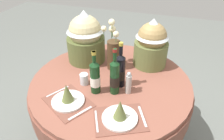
# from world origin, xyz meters

# --- Properties ---
(ground) EXTENTS (8.00, 8.00, 0.00)m
(ground) POSITION_xyz_m (0.00, 0.00, 0.00)
(ground) COLOR slate
(dining_table) EXTENTS (1.36, 1.36, 0.73)m
(dining_table) POSITION_xyz_m (0.00, 0.00, 0.59)
(dining_table) COLOR brown
(dining_table) RESTS_ON ground
(place_setting_left) EXTENTS (0.42, 0.40, 0.16)m
(place_setting_left) POSITION_xyz_m (-0.21, -0.36, 0.78)
(place_setting_left) COLOR brown
(place_setting_left) RESTS_ON dining_table
(place_setting_right) EXTENTS (0.42, 0.38, 0.16)m
(place_setting_right) POSITION_xyz_m (0.20, -0.40, 0.78)
(place_setting_right) COLOR brown
(place_setting_right) RESTS_ON dining_table
(flower_vase) EXTENTS (0.18, 0.17, 0.44)m
(flower_vase) POSITION_xyz_m (-0.04, 0.20, 0.90)
(flower_vase) COLOR #47331E
(flower_vase) RESTS_ON dining_table
(wine_bottle_left) EXTENTS (0.07, 0.07, 0.38)m
(wine_bottle_left) POSITION_xyz_m (0.08, -0.14, 0.88)
(wine_bottle_left) COLOR #143819
(wine_bottle_left) RESTS_ON dining_table
(wine_bottle_centre) EXTENTS (0.08, 0.08, 0.38)m
(wine_bottle_centre) POSITION_xyz_m (0.09, -0.04, 0.88)
(wine_bottle_centre) COLOR black
(wine_bottle_centre) RESTS_ON dining_table
(wine_bottle_right) EXTENTS (0.08, 0.08, 0.35)m
(wine_bottle_right) POSITION_xyz_m (-0.06, -0.18, 0.87)
(wine_bottle_right) COLOR #143819
(wine_bottle_right) RESTS_ON dining_table
(tumbler_near_right) EXTENTS (0.07, 0.07, 0.09)m
(tumbler_near_right) POSITION_xyz_m (-0.19, -0.11, 0.78)
(tumbler_near_right) COLOR silver
(tumbler_near_right) RESTS_ON dining_table
(pepper_mill) EXTENTS (0.05, 0.05, 0.19)m
(pepper_mill) POSITION_xyz_m (0.18, -0.11, 0.82)
(pepper_mill) COLOR #B7B2AD
(pepper_mill) RESTS_ON dining_table
(gift_tub_back_left) EXTENTS (0.35, 0.35, 0.49)m
(gift_tub_back_left) POSITION_xyz_m (-0.33, 0.26, 0.99)
(gift_tub_back_left) COLOR #566033
(gift_tub_back_left) RESTS_ON dining_table
(gift_tub_back_right) EXTENTS (0.30, 0.30, 0.44)m
(gift_tub_back_right) POSITION_xyz_m (0.26, 0.35, 0.97)
(gift_tub_back_right) COLOR olive
(gift_tub_back_right) RESTS_ON dining_table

